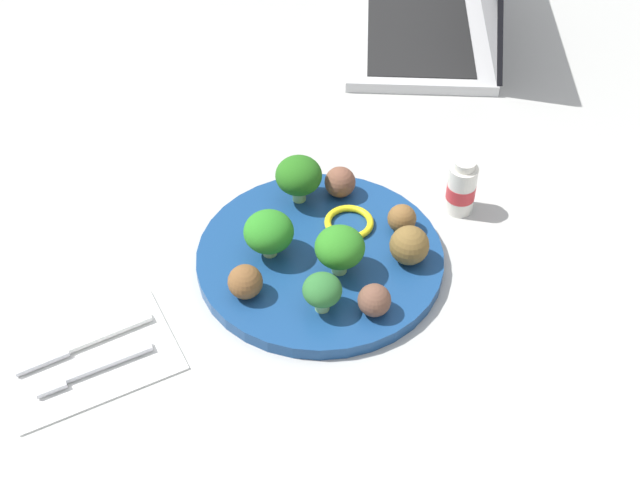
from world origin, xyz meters
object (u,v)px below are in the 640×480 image
(knife, at_px, (77,344))
(napkin, at_px, (90,357))
(meatball_center, at_px, (340,182))
(broccoli_floret_far_rim, at_px, (299,176))
(meatball_back_right, at_px, (409,245))
(broccoli_floret_mid_right, at_px, (269,232))
(yogurt_bottle, at_px, (461,188))
(meatball_far_rim, at_px, (245,282))
(meatball_front_left, at_px, (401,218))
(laptop, at_px, (438,15))
(broccoli_floret_back_right, at_px, (340,248))
(meatball_mid_right, at_px, (374,300))
(plate, at_px, (320,258))
(broccoli_floret_front_right, at_px, (322,291))
(pepper_ring_back_left, at_px, (349,223))
(fork, at_px, (86,369))

(knife, bearing_deg, napkin, 117.28)
(meatball_center, xyz_separation_m, napkin, (0.33, 0.12, -0.03))
(broccoli_floret_far_rim, height_order, meatball_back_right, broccoli_floret_far_rim)
(broccoli_floret_mid_right, distance_m, yogurt_bottle, 0.24)
(meatball_far_rim, bearing_deg, knife, -2.34)
(meatball_front_left, relative_size, knife, 0.23)
(knife, bearing_deg, yogurt_bottle, -175.07)
(laptop, bearing_deg, broccoli_floret_back_right, 50.46)
(meatball_front_left, relative_size, meatball_mid_right, 0.95)
(plate, height_order, napkin, plate)
(broccoli_floret_mid_right, relative_size, knife, 0.39)
(meatball_front_left, bearing_deg, meatball_mid_right, 51.26)
(broccoli_floret_mid_right, relative_size, broccoli_floret_far_rim, 0.94)
(broccoli_floret_back_right, relative_size, knife, 0.40)
(meatball_far_rim, bearing_deg, yogurt_bottle, -170.56)
(broccoli_floret_back_right, relative_size, meatball_far_rim, 1.54)
(meatball_back_right, height_order, knife, meatball_back_right)
(broccoli_floret_front_right, relative_size, knife, 0.31)
(knife, relative_size, yogurt_bottle, 1.98)
(plate, distance_m, meatball_mid_right, 0.11)
(broccoli_floret_far_rim, relative_size, pepper_ring_back_left, 1.02)
(plate, distance_m, knife, 0.28)
(broccoli_floret_front_right, bearing_deg, laptop, -129.71)
(meatball_back_right, distance_m, laptop, 0.51)
(yogurt_bottle, relative_size, laptop, 0.19)
(broccoli_floret_mid_right, height_order, napkin, broccoli_floret_mid_right)
(broccoli_floret_mid_right, relative_size, laptop, 0.15)
(meatball_back_right, bearing_deg, plate, -28.59)
(meatball_front_left, bearing_deg, broccoli_floret_back_right, 20.72)
(broccoli_floret_front_right, relative_size, meatball_far_rim, 1.22)
(meatball_front_left, bearing_deg, meatball_center, -63.90)
(meatball_front_left, relative_size, napkin, 0.20)
(pepper_ring_back_left, distance_m, fork, 0.34)
(broccoli_floret_mid_right, bearing_deg, napkin, 14.89)
(yogurt_bottle, bearing_deg, laptop, -114.35)
(yogurt_bottle, bearing_deg, broccoli_floret_mid_right, -0.04)
(fork, bearing_deg, meatball_mid_right, 170.99)
(napkin, bearing_deg, broccoli_floret_mid_right, -165.11)
(broccoli_floret_mid_right, bearing_deg, pepper_ring_back_left, -175.00)
(fork, bearing_deg, pepper_ring_back_left, -165.29)
(broccoli_floret_back_right, bearing_deg, meatball_back_right, 170.23)
(knife, xyz_separation_m, yogurt_bottle, (-0.47, -0.04, 0.03))
(broccoli_floret_back_right, xyz_separation_m, broccoli_floret_far_rim, (-0.00, -0.13, 0.00))
(broccoli_floret_front_right, bearing_deg, meatball_center, -119.15)
(plate, distance_m, fork, 0.28)
(broccoli_floret_front_right, bearing_deg, meatball_front_left, -148.94)
(broccoli_floret_mid_right, distance_m, broccoli_floret_far_rim, 0.10)
(meatball_center, bearing_deg, yogurt_bottle, 153.77)
(broccoli_floret_mid_right, xyz_separation_m, meatball_far_rim, (0.04, 0.05, -0.01))
(meatball_back_right, relative_size, pepper_ring_back_left, 0.76)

